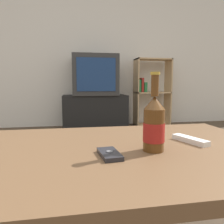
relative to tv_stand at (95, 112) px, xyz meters
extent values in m
cube|color=silver|center=(-0.23, 0.29, 1.03)|extent=(8.00, 0.05, 2.60)
cube|color=brown|center=(-0.23, -2.73, 0.19)|extent=(1.31, 0.79, 0.04)
cylinder|color=brown|center=(0.36, -2.40, -0.05)|extent=(0.07, 0.07, 0.44)
cube|color=black|center=(0.00, 0.00, 0.00)|extent=(1.02, 0.43, 0.53)
cube|color=#2D2D2D|center=(0.00, 0.00, 0.58)|extent=(0.70, 0.49, 0.63)
cube|color=navy|center=(0.00, -0.25, 0.58)|extent=(0.58, 0.01, 0.49)
cube|color=tan|center=(0.71, 0.08, 0.30)|extent=(0.02, 0.30, 1.13)
cube|color=tan|center=(1.28, 0.08, 0.30)|extent=(0.02, 0.30, 1.13)
cube|color=tan|center=(0.99, 0.08, -0.26)|extent=(0.59, 0.30, 0.02)
cube|color=tan|center=(0.99, 0.08, 0.30)|extent=(0.59, 0.30, 0.02)
cube|color=tan|center=(0.99, 0.08, 0.85)|extent=(0.59, 0.30, 0.02)
cube|color=#236B38|center=(0.74, 0.08, 0.41)|extent=(0.04, 0.21, 0.21)
cube|color=maroon|center=(0.79, 0.08, 0.43)|extent=(0.04, 0.21, 0.24)
cube|color=#236B38|center=(0.84, 0.08, 0.39)|extent=(0.05, 0.21, 0.16)
cylinder|color=#563314|center=(-0.06, -2.79, 0.29)|extent=(0.07, 0.07, 0.15)
cylinder|color=maroon|center=(-0.06, -2.79, 0.28)|extent=(0.07, 0.07, 0.07)
cone|color=#563314|center=(-0.06, -2.79, 0.38)|extent=(0.07, 0.07, 0.04)
cylinder|color=#563314|center=(-0.06, -2.79, 0.44)|extent=(0.03, 0.03, 0.07)
cylinder|color=#B79333|center=(-0.06, -2.79, 0.48)|extent=(0.03, 0.03, 0.01)
cube|color=#232328|center=(-0.22, -2.82, 0.22)|extent=(0.07, 0.13, 0.01)
cylinder|color=slate|center=(-0.22, -2.82, 0.23)|extent=(0.02, 0.02, 0.00)
cube|color=white|center=(0.12, -2.71, 0.22)|extent=(0.09, 0.16, 0.02)
camera|label=1|loc=(-0.33, -3.49, 0.45)|focal=35.00mm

